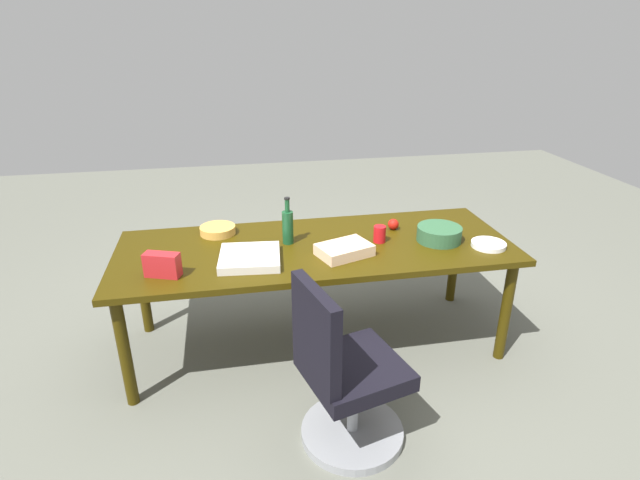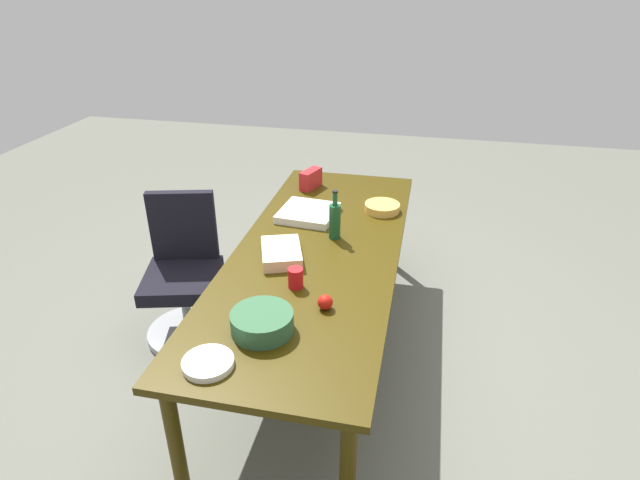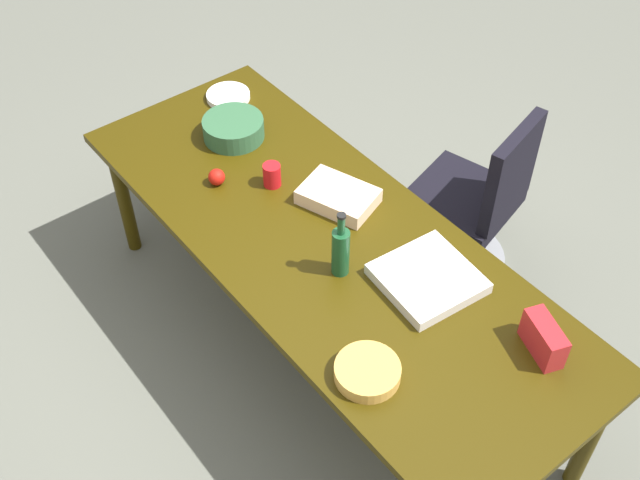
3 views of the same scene
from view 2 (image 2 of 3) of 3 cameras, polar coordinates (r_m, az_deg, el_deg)
name	(u,v)px [view 2 (image 2 of 3)]	position (r m, az deg, el deg)	size (l,w,h in m)	color
ground_plane	(318,350)	(3.54, -0.25, -11.85)	(10.00, 10.00, 0.00)	#616358
conference_table	(318,259)	(3.14, -0.27, -2.12)	(2.55, 0.96, 0.76)	#352A05
office_chair	(185,284)	(3.60, -14.50, -4.67)	(0.59, 0.59, 0.97)	gray
wine_bottle	(335,220)	(3.19, 1.62, 2.21)	(0.08, 0.08, 0.31)	#174926
red_solo_cup	(296,278)	(2.74, -2.68, -4.15)	(0.08, 0.08, 0.11)	red
salad_bowl	(262,322)	(2.45, -6.32, -8.88)	(0.29, 0.29, 0.10)	#2E5B39
chip_bag_red	(311,179)	(3.96, -1.01, 6.66)	(0.20, 0.08, 0.14)	red
paper_plate_stack	(208,363)	(2.32, -12.10, -12.97)	(0.22, 0.22, 0.03)	white
pizza_box	(308,213)	(3.51, -1.31, 2.97)	(0.36, 0.36, 0.05)	silver
chip_bowl	(382,207)	(3.61, 6.79, 3.54)	(0.24, 0.24, 0.05)	gold
apple_red	(325,302)	(2.58, 0.57, -6.79)	(0.08, 0.08, 0.08)	red
sheet_cake	(281,253)	(3.01, -4.23, -1.41)	(0.32, 0.22, 0.07)	beige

